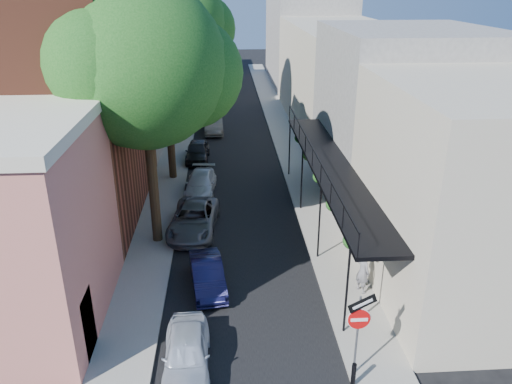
{
  "coord_description": "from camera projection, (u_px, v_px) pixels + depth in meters",
  "views": [
    {
      "loc": [
        -0.58,
        -10.62,
        11.15
      ],
      "look_at": [
        0.69,
        9.0,
        2.8
      ],
      "focal_mm": 35.0,
      "sensor_mm": 36.0,
      "label": 1
    }
  ],
  "objects": [
    {
      "name": "parked_car_a",
      "position": [
        187.0,
        353.0,
        15.32
      ],
      "size": [
        1.54,
        3.6,
        1.21
      ],
      "primitive_type": "imported",
      "rotation": [
        0.0,
        0.0,
        0.03
      ],
      "color": "silver",
      "rests_on": "ground"
    },
    {
      "name": "pedestrian",
      "position": [
        363.0,
        271.0,
        18.89
      ],
      "size": [
        0.66,
        0.77,
        1.78
      ],
      "primitive_type": "imported",
      "rotation": [
        0.0,
        0.0,
        2.0
      ],
      "color": "slate",
      "rests_on": "sidewalk_right"
    },
    {
      "name": "road_surface",
      "position": [
        232.0,
        125.0,
        41.7
      ],
      "size": [
        6.0,
        64.0,
        0.01
      ],
      "primitive_type": "cube",
      "color": "black",
      "rests_on": "ground"
    },
    {
      "name": "oak_far",
      "position": [
        184.0,
        24.0,
        35.76
      ],
      "size": [
        7.7,
        7.0,
        11.9
      ],
      "color": "#312313",
      "rests_on": "ground"
    },
    {
      "name": "sidewalk_right",
      "position": [
        279.0,
        124.0,
        41.91
      ],
      "size": [
        2.0,
        64.0,
        0.12
      ],
      "primitive_type": "cube",
      "color": "gray",
      "rests_on": "ground"
    },
    {
      "name": "oak_near",
      "position": [
        155.0,
        68.0,
        20.29
      ],
      "size": [
        7.48,
        6.8,
        11.42
      ],
      "color": "#312313",
      "rests_on": "ground"
    },
    {
      "name": "sidewalk_left",
      "position": [
        184.0,
        125.0,
        41.44
      ],
      "size": [
        2.0,
        64.0,
        0.12
      ],
      "primitive_type": "cube",
      "color": "gray",
      "rests_on": "ground"
    },
    {
      "name": "parked_car_e",
      "position": [
        197.0,
        151.0,
        33.31
      ],
      "size": [
        1.59,
        3.78,
        1.28
      ],
      "primitive_type": "imported",
      "rotation": [
        0.0,
        0.0,
        -0.02
      ],
      "color": "black",
      "rests_on": "ground"
    },
    {
      "name": "parked_car_b",
      "position": [
        207.0,
        275.0,
        19.47
      ],
      "size": [
        1.66,
        3.56,
        1.13
      ],
      "primitive_type": "imported",
      "rotation": [
        0.0,
        0.0,
        0.14
      ],
      "color": "#121238",
      "rests_on": "ground"
    },
    {
      "name": "bollard",
      "position": [
        354.0,
        375.0,
        14.58
      ],
      "size": [
        0.14,
        0.14,
        0.8
      ],
      "primitive_type": "cylinder",
      "color": "black",
      "rests_on": "sidewalk_right"
    },
    {
      "name": "sign_post",
      "position": [
        359.0,
        322.0,
        14.43
      ],
      "size": [
        0.89,
        0.17,
        2.99
      ],
      "color": "#595B60",
      "rests_on": "ground"
    },
    {
      "name": "parked_car_g",
      "position": [
        201.0,
        111.0,
        43.68
      ],
      "size": [
        2.4,
        4.71,
        1.27
      ],
      "primitive_type": "imported",
      "rotation": [
        0.0,
        0.0,
        0.06
      ],
      "color": "#9BA7AF",
      "rests_on": "ground"
    },
    {
      "name": "parked_car_f",
      "position": [
        213.0,
        124.0,
        39.47
      ],
      "size": [
        1.58,
        4.14,
        1.35
      ],
      "primitive_type": "imported",
      "rotation": [
        0.0,
        0.0,
        0.04
      ],
      "color": "#635D54",
      "rests_on": "ground"
    },
    {
      "name": "oak_mid",
      "position": [
        172.0,
        60.0,
        27.93
      ],
      "size": [
        6.6,
        6.0,
        10.2
      ],
      "color": "#312313",
      "rests_on": "ground"
    },
    {
      "name": "parked_car_c",
      "position": [
        194.0,
        219.0,
        23.82
      ],
      "size": [
        2.55,
        4.77,
        1.27
      ],
      "primitive_type": "imported",
      "rotation": [
        0.0,
        0.0,
        -0.1
      ],
      "color": "#5C5E64",
      "rests_on": "ground"
    },
    {
      "name": "buildings_right",
      "position": [
        343.0,
        71.0,
        40.03
      ],
      "size": [
        9.8,
        55.0,
        10.0
      ],
      "color": "#B7B197",
      "rests_on": "ground"
    },
    {
      "name": "parked_car_d",
      "position": [
        201.0,
        184.0,
        28.19
      ],
      "size": [
        1.88,
        4.03,
        1.14
      ],
      "primitive_type": "imported",
      "rotation": [
        0.0,
        0.0,
        -0.08
      ],
      "color": "silver",
      "rests_on": "ground"
    },
    {
      "name": "buildings_left",
      "position": [
        109.0,
        69.0,
        38.08
      ],
      "size": [
        10.1,
        59.1,
        12.0
      ],
      "color": "#CB7368",
      "rests_on": "ground"
    }
  ]
}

